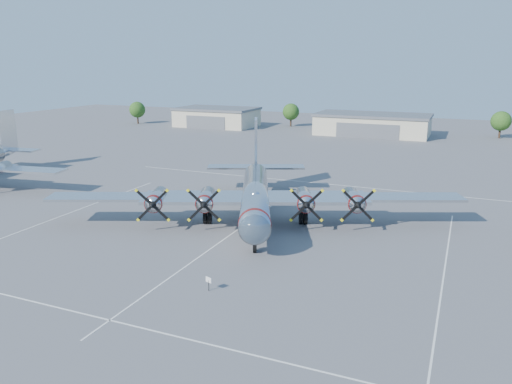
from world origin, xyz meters
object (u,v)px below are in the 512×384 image
at_px(hangar_center, 372,124).
at_px(tree_west, 291,112).
at_px(info_placard, 209,281).
at_px(main_bomber_b29, 255,218).
at_px(hangar_west, 217,117).
at_px(tree_far_west, 137,110).
at_px(tree_east, 501,121).

xyz_separation_m(hangar_center, tree_west, (-25.00, 8.04, 1.51)).
relative_size(tree_west, info_placard, 5.52).
distance_m(tree_west, main_bomber_b29, 89.04).
relative_size(hangar_west, tree_far_west, 3.40).
bearing_deg(tree_west, main_bomber_b29, -73.56).
xyz_separation_m(hangar_center, info_placard, (4.35, -96.85, -1.87)).
relative_size(hangar_center, main_bomber_b29, 0.61).
bearing_deg(info_placard, tree_far_west, 146.48).
relative_size(hangar_center, tree_far_west, 4.31).
height_order(hangar_west, tree_east, tree_east).
height_order(hangar_west, hangar_center, same).
bearing_deg(tree_east, tree_west, 177.92).
distance_m(tree_east, main_bomber_b29, 88.58).
bearing_deg(info_placard, main_bomber_b29, 119.85).
bearing_deg(tree_west, info_placard, -74.37).
xyz_separation_m(hangar_center, main_bomber_b29, (0.17, -77.26, -2.71)).
xyz_separation_m(tree_west, tree_east, (55.00, -2.00, 0.00)).
distance_m(hangar_center, info_placard, 96.97).
bearing_deg(info_placard, tree_west, 123.44).
bearing_deg(hangar_west, tree_east, 4.60).
height_order(hangar_west, tree_west, tree_west).
distance_m(tree_east, info_placard, 106.09).
xyz_separation_m(hangar_center, tree_east, (30.00, 6.04, 1.51)).
bearing_deg(tree_east, hangar_west, -175.40).
bearing_deg(tree_east, hangar_center, -168.62).
xyz_separation_m(main_bomber_b29, info_placard, (4.18, -19.59, 0.85)).
distance_m(tree_west, info_placard, 108.97).
bearing_deg(info_placard, hangar_west, 134.80).
relative_size(tree_east, main_bomber_b29, 0.14).
distance_m(tree_far_west, tree_east, 100.50).
distance_m(hangar_west, tree_far_west, 25.36).
bearing_deg(main_bomber_b29, hangar_center, 67.36).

